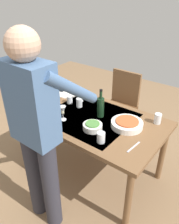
# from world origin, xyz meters

# --- Properties ---
(ground_plane) EXTENTS (6.00, 6.00, 0.00)m
(ground_plane) POSITION_xyz_m (0.00, 0.00, 0.00)
(ground_plane) COLOR #846647
(dining_table) EXTENTS (1.52, 0.87, 0.72)m
(dining_table) POSITION_xyz_m (0.00, 0.00, 0.65)
(dining_table) COLOR brown
(dining_table) RESTS_ON ground_plane
(chair_near) EXTENTS (0.40, 0.40, 0.91)m
(chair_near) POSITION_xyz_m (0.09, -0.82, 0.53)
(chair_near) COLOR #523019
(chair_near) RESTS_ON ground_plane
(person_server) EXTENTS (0.42, 0.61, 1.69)m
(person_server) POSITION_xyz_m (-0.05, 0.70, 0.96)
(person_server) COLOR #2D2D38
(person_server) RESTS_ON ground_plane
(wine_bottle) EXTENTS (0.07, 0.07, 0.30)m
(wine_bottle) POSITION_xyz_m (-0.09, -0.07, 0.83)
(wine_bottle) COLOR black
(wine_bottle) RESTS_ON dining_table
(wine_glass_left) EXTENTS (0.07, 0.07, 0.15)m
(wine_glass_left) POSITION_xyz_m (0.16, 0.21, 0.83)
(wine_glass_left) COLOR white
(wine_glass_left) RESTS_ON dining_table
(wine_glass_right) EXTENTS (0.07, 0.07, 0.15)m
(wine_glass_right) POSITION_xyz_m (0.29, -0.20, 0.83)
(wine_glass_right) COLOR white
(wine_glass_right) RESTS_ON dining_table
(water_cup_near_left) EXTENTS (0.07, 0.07, 0.10)m
(water_cup_near_left) POSITION_xyz_m (0.21, -0.09, 0.77)
(water_cup_near_left) COLOR silver
(water_cup_near_left) RESTS_ON dining_table
(water_cup_near_right) EXTENTS (0.07, 0.07, 0.09)m
(water_cup_near_right) POSITION_xyz_m (0.35, -0.09, 0.76)
(water_cup_near_right) COLOR silver
(water_cup_near_right) RESTS_ON dining_table
(water_cup_far_left) EXTENTS (0.07, 0.07, 0.10)m
(water_cup_far_left) POSITION_xyz_m (-0.60, -0.30, 0.77)
(water_cup_far_left) COLOR silver
(water_cup_far_left) RESTS_ON dining_table
(water_cup_far_right) EXTENTS (0.07, 0.07, 0.09)m
(water_cup_far_right) POSITION_xyz_m (-0.34, 0.28, 0.77)
(water_cup_far_right) COLOR silver
(water_cup_far_right) RESTS_ON dining_table
(serving_bowl_pasta) EXTENTS (0.30, 0.30, 0.07)m
(serving_bowl_pasta) POSITION_xyz_m (-0.39, -0.06, 0.75)
(serving_bowl_pasta) COLOR white
(serving_bowl_pasta) RESTS_ON dining_table
(side_bowl_salad) EXTENTS (0.18, 0.18, 0.07)m
(side_bowl_salad) POSITION_xyz_m (-0.16, 0.17, 0.75)
(side_bowl_salad) COLOR white
(side_bowl_salad) RESTS_ON dining_table
(dinner_plate_near) EXTENTS (0.23, 0.23, 0.01)m
(dinner_plate_near) POSITION_xyz_m (0.53, -0.24, 0.73)
(dinner_plate_near) COLOR white
(dinner_plate_near) RESTS_ON dining_table
(table_knife) EXTENTS (0.07, 0.20, 0.00)m
(table_knife) POSITION_xyz_m (0.51, 0.22, 0.72)
(table_knife) COLOR silver
(table_knife) RESTS_ON dining_table
(table_fork) EXTENTS (0.03, 0.18, 0.00)m
(table_fork) POSITION_xyz_m (-0.59, 0.17, 0.72)
(table_fork) COLOR silver
(table_fork) RESTS_ON dining_table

